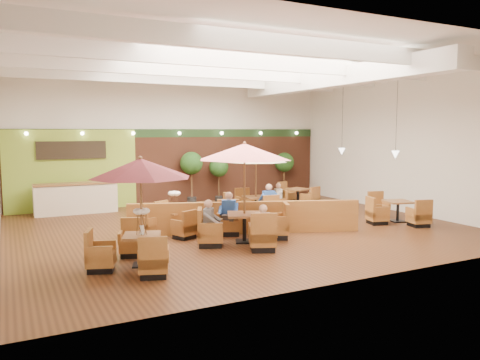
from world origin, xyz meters
TOP-DOWN VIEW (x-y plane):
  - room at (0.25, 1.22)m, footprint 14.04×14.00m
  - service_counter at (-4.40, 5.10)m, footprint 3.00×0.75m
  - booth_divider at (-0.23, -0.92)m, footprint 6.78×2.61m
  - table_0 at (-4.04, -2.91)m, footprint 2.52×2.66m
  - table_1 at (-0.77, -1.91)m, footprint 2.99×2.99m
  - table_2 at (1.50, 1.59)m, footprint 2.51×2.51m
  - table_3 at (-2.14, 0.14)m, footprint 2.47×2.47m
  - table_4 at (5.10, -1.63)m, footprint 1.82×2.61m
  - table_5 at (4.35, 3.04)m, footprint 1.02×2.54m
  - topiary_0 at (0.38, 5.30)m, footprint 0.97×0.97m
  - topiary_1 at (1.66, 5.30)m, footprint 0.85×0.85m
  - topiary_2 at (5.06, 5.30)m, footprint 0.92×0.92m
  - diner_0 at (-0.77, -2.96)m, footprint 0.43×0.39m
  - diner_1 at (-0.77, -0.86)m, footprint 0.49×0.47m
  - diner_2 at (-1.82, -1.91)m, footprint 0.46×0.47m
  - diner_3 at (1.50, 0.67)m, footprint 0.44×0.38m
  - diner_4 at (2.43, 1.59)m, footprint 0.34×0.38m

SIDE VIEW (x-z plane):
  - table_5 at x=4.35m, z-range -0.11..0.79m
  - table_4 at x=5.10m, z-range -0.12..0.81m
  - table_3 at x=-2.14m, z-range -0.32..1.14m
  - booth_divider at x=-0.23m, z-range 0.00..0.99m
  - service_counter at x=-4.40m, z-range -0.01..1.17m
  - diner_4 at x=2.43m, z-range 0.37..1.09m
  - diner_0 at x=-0.77m, z-range 0.36..1.14m
  - diner_2 at x=-1.82m, z-range 0.35..1.19m
  - diner_3 at x=1.50m, z-range 0.35..1.19m
  - diner_1 at x=-0.77m, z-range 0.35..1.20m
  - topiary_1 at x=1.66m, z-range 0.48..2.46m
  - topiary_2 at x=5.06m, z-range 0.52..2.65m
  - topiary_0 at x=0.38m, z-range 0.55..2.81m
  - table_2 at x=1.50m, z-range 0.47..2.99m
  - table_0 at x=-4.04m, z-range 0.55..3.13m
  - table_1 at x=-0.77m, z-range 0.50..3.35m
  - room at x=0.25m, z-range 0.87..6.39m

